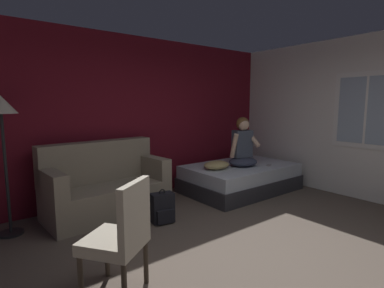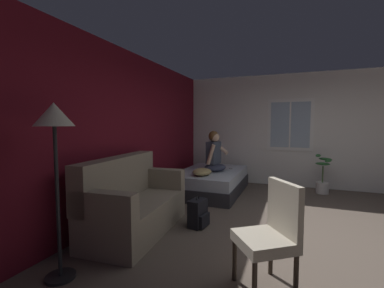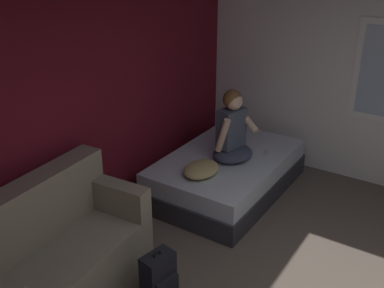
{
  "view_description": "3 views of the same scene",
  "coord_description": "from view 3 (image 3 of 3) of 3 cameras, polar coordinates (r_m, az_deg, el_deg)",
  "views": [
    {
      "loc": [
        -2.25,
        -1.71,
        1.6
      ],
      "look_at": [
        0.41,
        1.72,
        1.01
      ],
      "focal_mm": 28.0,
      "sensor_mm": 36.0,
      "label": 1
    },
    {
      "loc": [
        -3.63,
        0.36,
        1.5
      ],
      "look_at": [
        0.59,
        2.0,
        1.15
      ],
      "focal_mm": 24.0,
      "sensor_mm": 36.0,
      "label": 2
    },
    {
      "loc": [
        -2.67,
        -0.38,
        2.92
      ],
      "look_at": [
        0.86,
        1.93,
        1.0
      ],
      "focal_mm": 42.0,
      "sensor_mm": 36.0,
      "label": 3
    }
  ],
  "objects": [
    {
      "name": "person_seated",
      "position": [
        5.36,
        5.15,
        1.52
      ],
      "size": [
        0.61,
        0.55,
        0.88
      ],
      "color": "#383D51",
      "rests_on": "bed"
    },
    {
      "name": "throw_pillow",
      "position": [
        5.1,
        1.19,
        -3.21
      ],
      "size": [
        0.48,
        0.36,
        0.14
      ],
      "primitive_type": "ellipsoid",
      "rotation": [
        0.0,
        0.0,
        -0.0
      ],
      "color": "tan",
      "rests_on": "bed"
    },
    {
      "name": "bed",
      "position": [
        5.69,
        4.39,
        -3.74
      ],
      "size": [
        2.04,
        1.31,
        0.48
      ],
      "color": "#2D2D33",
      "rests_on": "ground"
    },
    {
      "name": "cell_phone",
      "position": [
        5.72,
        9.37,
        -1.04
      ],
      "size": [
        0.16,
        0.12,
        0.01
      ],
      "primitive_type": "cube",
      "rotation": [
        0.0,
        0.0,
        5.11
      ],
      "color": "#B7B7BC",
      "rests_on": "bed"
    },
    {
      "name": "couch",
      "position": [
        4.27,
        -17.16,
        -13.08
      ],
      "size": [
        1.75,
        0.94,
        1.04
      ],
      "color": "gray",
      "rests_on": "ground"
    },
    {
      "name": "wall_back_accent",
      "position": [
        4.55,
        -17.03,
        3.23
      ],
      "size": [
        10.92,
        0.16,
        2.7
      ],
      "primitive_type": "cube",
      "color": "maroon",
      "rests_on": "ground"
    },
    {
      "name": "backpack",
      "position": [
        4.18,
        -4.22,
        -16.22
      ],
      "size": [
        0.33,
        0.27,
        0.46
      ],
      "color": "black",
      "rests_on": "ground"
    }
  ]
}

